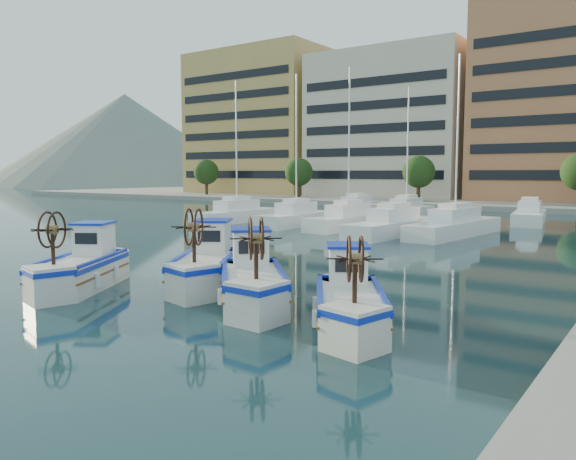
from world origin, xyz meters
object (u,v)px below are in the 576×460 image
object	(u,v)px
fishing_boat_c	(252,279)
fishing_boat_a	(82,266)
fishing_boat_d	(350,300)
fishing_boat_b	(207,264)

from	to	relation	value
fishing_boat_c	fishing_boat_a	bearing A→B (deg)	151.59
fishing_boat_d	fishing_boat_c	bearing A→B (deg)	139.55
fishing_boat_a	fishing_boat_b	bearing A→B (deg)	9.03
fishing_boat_b	fishing_boat_d	distance (m)	7.04
fishing_boat_d	fishing_boat_b	bearing A→B (deg)	133.09
fishing_boat_c	fishing_boat_d	size ratio (longest dim) A/B	1.05
fishing_boat_b	fishing_boat_c	distance (m)	3.33
fishing_boat_a	fishing_boat_d	size ratio (longest dim) A/B	1.09
fishing_boat_a	fishing_boat_b	world-z (taller)	fishing_boat_b
fishing_boat_b	fishing_boat_c	world-z (taller)	fishing_boat_b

